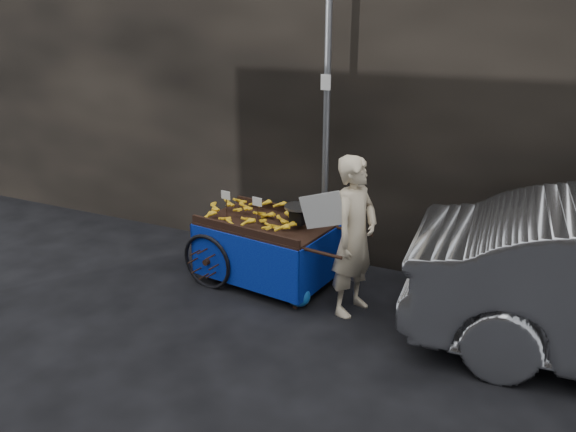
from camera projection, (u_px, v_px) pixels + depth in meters
The scene contains 6 objects.
ground at pixel (256, 305), 6.45m from camera, with size 80.00×80.00×0.00m, color black.
building_wall at pixel (369, 65), 7.65m from camera, with size 13.50×2.00×5.00m.
street_pole at pixel (327, 115), 6.75m from camera, with size 0.12×0.10×4.00m.
banana_cart at pixel (263, 228), 6.82m from camera, with size 2.21×1.23×1.15m.
vendor at pixel (354, 236), 6.05m from camera, with size 0.88×0.73×1.79m.
plastic_bag at pixel (298, 296), 6.40m from camera, with size 0.29×0.23×0.26m, color blue.
Camera 1 is at (2.79, -5.00, 3.17)m, focal length 35.00 mm.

